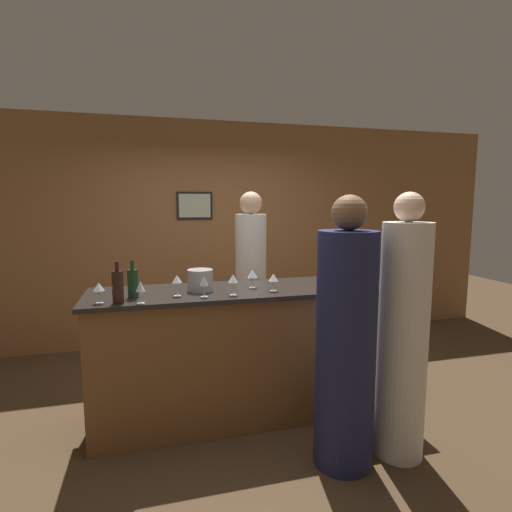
{
  "coord_description": "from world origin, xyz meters",
  "views": [
    {
      "loc": [
        -0.77,
        -3.11,
        1.76
      ],
      "look_at": [
        0.09,
        0.1,
        1.33
      ],
      "focal_mm": 28.0,
      "sensor_mm": 36.0,
      "label": 1
    }
  ],
  "objects": [
    {
      "name": "back_wall",
      "position": [
        -0.0,
        1.96,
        1.4
      ],
      "size": [
        8.0,
        0.08,
        2.8
      ],
      "color": "olive",
      "rests_on": "ground_plane"
    },
    {
      "name": "wine_glass_2",
      "position": [
        0.03,
        -0.01,
        1.2
      ],
      "size": [
        0.08,
        0.08,
        0.15
      ],
      "color": "silver",
      "rests_on": "bar_counter"
    },
    {
      "name": "wine_glass_0",
      "position": [
        0.16,
        -0.17,
        1.19
      ],
      "size": [
        0.08,
        0.08,
        0.14
      ],
      "color": "silver",
      "rests_on": "bar_counter"
    },
    {
      "name": "wine_glass_1",
      "position": [
        -0.4,
        -0.23,
        1.2
      ],
      "size": [
        0.06,
        0.06,
        0.17
      ],
      "color": "silver",
      "rests_on": "bar_counter"
    },
    {
      "name": "wine_glass_4",
      "position": [
        -0.85,
        -0.31,
        1.2
      ],
      "size": [
        0.06,
        0.06,
        0.16
      ],
      "color": "silver",
      "rests_on": "bar_counter"
    },
    {
      "name": "wine_glass_6",
      "position": [
        -0.18,
        -0.23,
        1.21
      ],
      "size": [
        0.07,
        0.07,
        0.16
      ],
      "color": "silver",
      "rests_on": "bar_counter"
    },
    {
      "name": "wine_glass_5",
      "position": [
        -1.12,
        -0.23,
        1.2
      ],
      "size": [
        0.07,
        0.07,
        0.15
      ],
      "color": "silver",
      "rests_on": "bar_counter"
    },
    {
      "name": "guest_1",
      "position": [
        0.89,
        -0.81,
        0.86
      ],
      "size": [
        0.33,
        0.33,
        1.85
      ],
      "color": "silver",
      "rests_on": "ground_plane"
    },
    {
      "name": "wine_bottle_1",
      "position": [
        -1.0,
        -0.25,
        1.2
      ],
      "size": [
        0.08,
        0.08,
        0.29
      ],
      "color": "black",
      "rests_on": "bar_counter"
    },
    {
      "name": "ice_bucket",
      "position": [
        -0.4,
        0.01,
        1.17
      ],
      "size": [
        0.2,
        0.2,
        0.17
      ],
      "color": "#9E9993",
      "rests_on": "bar_counter"
    },
    {
      "name": "ground_plane",
      "position": [
        0.0,
        0.0,
        0.0
      ],
      "size": [
        14.0,
        14.0,
        0.0
      ],
      "primitive_type": "plane",
      "color": "#4C3823"
    },
    {
      "name": "guest_0",
      "position": [
        0.46,
        -0.8,
        0.84
      ],
      "size": [
        0.4,
        0.4,
        1.83
      ],
      "color": "#1E234C",
      "rests_on": "ground_plane"
    },
    {
      "name": "wine_glass_3",
      "position": [
        -0.59,
        -0.15,
        1.21
      ],
      "size": [
        0.07,
        0.07,
        0.16
      ],
      "color": "silver",
      "rests_on": "bar_counter"
    },
    {
      "name": "bar_counter",
      "position": [
        0.0,
        0.0,
        0.54
      ],
      "size": [
        2.55,
        0.72,
        1.08
      ],
      "color": "brown",
      "rests_on": "ground_plane"
    },
    {
      "name": "bartender",
      "position": [
        0.22,
        0.79,
        0.89
      ],
      "size": [
        0.32,
        0.32,
        1.89
      ],
      "rotation": [
        0.0,
        0.0,
        3.14
      ],
      "color": "silver",
      "rests_on": "ground_plane"
    },
    {
      "name": "wine_bottle_0",
      "position": [
        -0.9,
        -0.1,
        1.19
      ],
      "size": [
        0.08,
        0.08,
        0.28
      ],
      "color": "#19381E",
      "rests_on": "bar_counter"
    }
  ]
}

